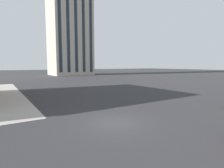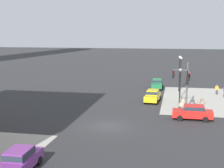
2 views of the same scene
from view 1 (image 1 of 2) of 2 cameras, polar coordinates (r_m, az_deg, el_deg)
ground_plane at (r=13.83m, az=1.04°, el=-12.16°), size 320.00×320.00×0.00m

